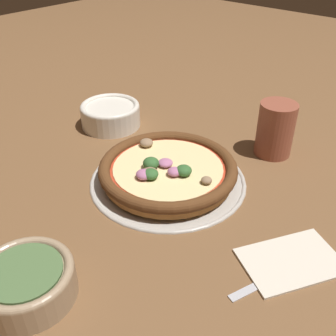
{
  "coord_description": "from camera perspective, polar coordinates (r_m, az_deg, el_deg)",
  "views": [
    {
      "loc": [
        -0.46,
        -0.4,
        0.44
      ],
      "look_at": [
        0.0,
        0.0,
        0.03
      ],
      "focal_mm": 42.0,
      "sensor_mm": 36.0,
      "label": 1
    }
  ],
  "objects": [
    {
      "name": "drinking_cup",
      "position": [
        0.83,
        15.32,
        5.44
      ],
      "size": [
        0.08,
        0.08,
        0.11
      ],
      "color": "brown",
      "rests_on": "ground_plane"
    },
    {
      "name": "ground_plane",
      "position": [
        0.75,
        0.0,
        -1.86
      ],
      "size": [
        3.0,
        3.0,
        0.0
      ],
      "primitive_type": "plane",
      "color": "brown"
    },
    {
      "name": "pizza",
      "position": [
        0.73,
        -0.04,
        -0.26
      ],
      "size": [
        0.26,
        0.26,
        0.04
      ],
      "color": "#A86B33",
      "rests_on": "pizza_tray"
    },
    {
      "name": "bowl_far",
      "position": [
        0.57,
        -19.88,
        -15.16
      ],
      "size": [
        0.13,
        0.13,
        0.05
      ],
      "color": "#9E8466",
      "rests_on": "ground_plane"
    },
    {
      "name": "fork",
      "position": [
        0.61,
        17.04,
        -13.93
      ],
      "size": [
        0.18,
        0.08,
        0.0
      ],
      "rotation": [
        0.0,
        0.0,
        5.94
      ],
      "color": "#B7B7BC",
      "rests_on": "ground_plane"
    },
    {
      "name": "pizza_tray",
      "position": [
        0.75,
        0.0,
        -1.68
      ],
      "size": [
        0.3,
        0.3,
        0.01
      ],
      "color": "#B7B2A8",
      "rests_on": "ground_plane"
    },
    {
      "name": "bowl_near",
      "position": [
        0.94,
        -8.35,
        7.75
      ],
      "size": [
        0.14,
        0.14,
        0.05
      ],
      "color": "silver",
      "rests_on": "ground_plane"
    },
    {
      "name": "napkin",
      "position": [
        0.62,
        17.48,
        -12.62
      ],
      "size": [
        0.17,
        0.15,
        0.01
      ],
      "rotation": [
        0.0,
        0.0,
        -0.53
      ],
      "color": "beige",
      "rests_on": "ground_plane"
    }
  ]
}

